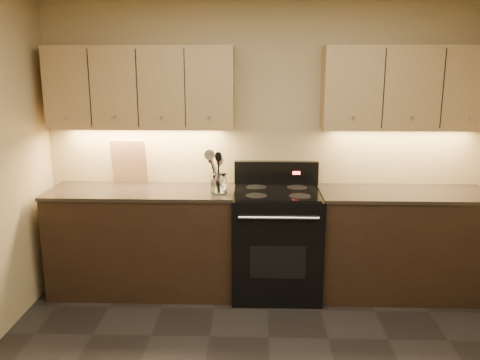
# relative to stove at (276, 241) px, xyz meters

# --- Properties ---
(wall_back) EXTENTS (4.00, 0.04, 2.60)m
(wall_back) POSITION_rel_stove_xyz_m (-0.08, 0.32, 0.82)
(wall_back) COLOR tan
(wall_back) RESTS_ON ground
(counter_left) EXTENTS (1.62, 0.62, 0.93)m
(counter_left) POSITION_rel_stove_xyz_m (-1.18, 0.02, -0.01)
(counter_left) COLOR black
(counter_left) RESTS_ON ground
(counter_right) EXTENTS (1.46, 0.62, 0.93)m
(counter_right) POSITION_rel_stove_xyz_m (1.10, 0.02, -0.01)
(counter_right) COLOR black
(counter_right) RESTS_ON ground
(stove) EXTENTS (0.76, 0.68, 1.14)m
(stove) POSITION_rel_stove_xyz_m (0.00, 0.00, 0.00)
(stove) COLOR black
(stove) RESTS_ON ground
(upper_cab_left) EXTENTS (1.60, 0.30, 0.70)m
(upper_cab_left) POSITION_rel_stove_xyz_m (-1.18, 0.17, 1.32)
(upper_cab_left) COLOR tan
(upper_cab_left) RESTS_ON wall_back
(upper_cab_right) EXTENTS (1.44, 0.30, 0.70)m
(upper_cab_right) POSITION_rel_stove_xyz_m (1.10, 0.17, 1.32)
(upper_cab_right) COLOR tan
(upper_cab_right) RESTS_ON wall_back
(outlet_plate) EXTENTS (0.08, 0.01, 0.12)m
(outlet_plate) POSITION_rel_stove_xyz_m (-1.38, 0.31, 0.64)
(outlet_plate) COLOR #B2B5BA
(outlet_plate) RESTS_ON wall_back
(utensil_crock) EXTENTS (0.18, 0.18, 0.17)m
(utensil_crock) POSITION_rel_stove_xyz_m (-0.50, -0.06, 0.53)
(utensil_crock) COLOR white
(utensil_crock) RESTS_ON counter_left
(cutting_board) EXTENTS (0.33, 0.13, 0.41)m
(cutting_board) POSITION_rel_stove_xyz_m (-1.34, 0.26, 0.65)
(cutting_board) COLOR tan
(cutting_board) RESTS_ON counter_left
(wooden_spoon) EXTENTS (0.11, 0.07, 0.30)m
(wooden_spoon) POSITION_rel_stove_xyz_m (-0.54, -0.07, 0.62)
(wooden_spoon) COLOR tan
(wooden_spoon) RESTS_ON utensil_crock
(black_spoon) EXTENTS (0.07, 0.15, 0.35)m
(black_spoon) POSITION_rel_stove_xyz_m (-0.50, -0.03, 0.64)
(black_spoon) COLOR black
(black_spoon) RESTS_ON utensil_crock
(black_turner) EXTENTS (0.19, 0.17, 0.34)m
(black_turner) POSITION_rel_stove_xyz_m (-0.49, -0.09, 0.63)
(black_turner) COLOR black
(black_turner) RESTS_ON utensil_crock
(steel_spatula) EXTENTS (0.21, 0.12, 0.37)m
(steel_spatula) POSITION_rel_stove_xyz_m (-0.47, -0.05, 0.65)
(steel_spatula) COLOR silver
(steel_spatula) RESTS_ON utensil_crock
(steel_skimmer) EXTENTS (0.21, 0.14, 0.37)m
(steel_skimmer) POSITION_rel_stove_xyz_m (-0.47, -0.07, 0.64)
(steel_skimmer) COLOR silver
(steel_skimmer) RESTS_ON utensil_crock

